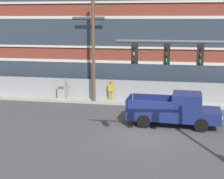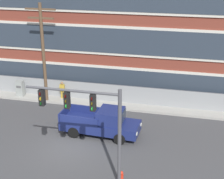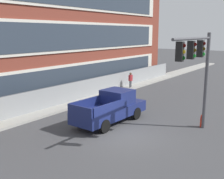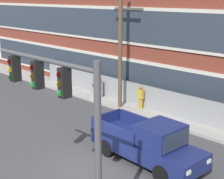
# 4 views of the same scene
# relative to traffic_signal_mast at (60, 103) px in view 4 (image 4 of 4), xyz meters

# --- Properties ---
(ground_plane) EXTENTS (160.00, 160.00, 0.00)m
(ground_plane) POSITION_rel_traffic_signal_mast_xyz_m (-2.32, 2.98, -4.15)
(ground_plane) COLOR #424244
(sidewalk_building_side) EXTENTS (80.00, 1.95, 0.16)m
(sidewalk_building_side) POSITION_rel_traffic_signal_mast_xyz_m (-2.32, 10.41, -4.07)
(sidewalk_building_side) COLOR #9E9B93
(sidewalk_building_side) RESTS_ON ground
(brick_mill_building) EXTENTS (47.44, 9.06, 10.70)m
(brick_mill_building) POSITION_rel_traffic_signal_mast_xyz_m (-5.14, 15.62, 1.21)
(brick_mill_building) COLOR brown
(brick_mill_building) RESTS_ON ground
(traffic_signal_mast) EXTENTS (5.20, 0.43, 5.68)m
(traffic_signal_mast) POSITION_rel_traffic_signal_mast_xyz_m (0.00, 0.00, 0.00)
(traffic_signal_mast) COLOR #4C4C51
(traffic_signal_mast) RESTS_ON ground
(pickup_truck_navy) EXTENTS (5.65, 2.25, 2.03)m
(pickup_truck_navy) POSITION_rel_traffic_signal_mast_xyz_m (-0.67, 5.18, -3.19)
(pickup_truck_navy) COLOR navy
(pickup_truck_navy) RESTS_ON ground
(utility_pole_near_corner) EXTENTS (2.56, 0.26, 8.41)m
(utility_pole_near_corner) POSITION_rel_traffic_signal_mast_xyz_m (-6.82, 9.74, 0.54)
(utility_pole_near_corner) COLOR brown
(utility_pole_near_corner) RESTS_ON ground
(electrical_cabinet) EXTENTS (0.63, 0.55, 1.56)m
(electrical_cabinet) POSITION_rel_traffic_signal_mast_xyz_m (-9.47, 10.12, -3.37)
(electrical_cabinet) COLOR #939993
(electrical_cabinet) RESTS_ON ground
(pedestrian_by_fence) EXTENTS (0.42, 0.27, 1.69)m
(pedestrian_by_fence) POSITION_rel_traffic_signal_mast_xyz_m (-5.63, 10.41, -3.17)
(pedestrian_by_fence) COLOR #B7932D
(pedestrian_by_fence) RESTS_ON ground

